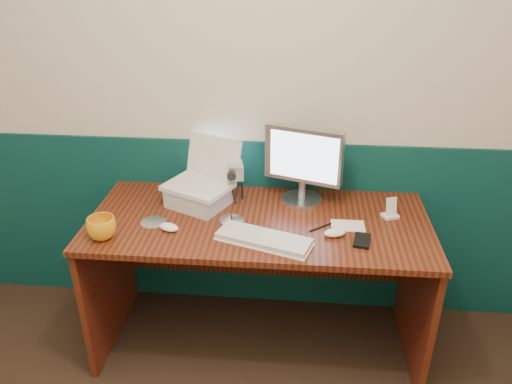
# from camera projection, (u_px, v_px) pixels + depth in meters

# --- Properties ---
(back_wall) EXTENTS (3.50, 0.04, 2.50)m
(back_wall) POSITION_uv_depth(u_px,v_px,m) (234.00, 93.00, 2.46)
(back_wall) COLOR beige
(back_wall) RESTS_ON ground
(wainscot) EXTENTS (3.48, 0.02, 1.00)m
(wainscot) POSITION_uv_depth(u_px,v_px,m) (236.00, 225.00, 2.79)
(wainscot) COLOR #073434
(wainscot) RESTS_ON ground
(desk) EXTENTS (1.60, 0.70, 0.75)m
(desk) POSITION_uv_depth(u_px,v_px,m) (259.00, 284.00, 2.51)
(desk) COLOR #331B09
(desk) RESTS_ON ground
(laptop_riser) EXTENTS (0.33, 0.31, 0.09)m
(laptop_riser) POSITION_uv_depth(u_px,v_px,m) (198.00, 197.00, 2.45)
(laptop_riser) COLOR silver
(laptop_riser) RESTS_ON desk
(laptop) EXTENTS (0.37, 0.34, 0.25)m
(laptop) POSITION_uv_depth(u_px,v_px,m) (197.00, 165.00, 2.38)
(laptop) COLOR silver
(laptop) RESTS_ON laptop_riser
(monitor) EXTENTS (0.40, 0.22, 0.38)m
(monitor) POSITION_uv_depth(u_px,v_px,m) (303.00, 166.00, 2.43)
(monitor) COLOR #ADAEB2
(monitor) RESTS_ON desk
(keyboard) EXTENTS (0.43, 0.26, 0.02)m
(keyboard) POSITION_uv_depth(u_px,v_px,m) (264.00, 240.00, 2.16)
(keyboard) COLOR silver
(keyboard) RESTS_ON desk
(mouse_right) EXTENTS (0.11, 0.09, 0.03)m
(mouse_right) POSITION_uv_depth(u_px,v_px,m) (335.00, 233.00, 2.21)
(mouse_right) COLOR white
(mouse_right) RESTS_ON desk
(mouse_left) EXTENTS (0.11, 0.09, 0.03)m
(mouse_left) POSITION_uv_depth(u_px,v_px,m) (169.00, 227.00, 2.25)
(mouse_left) COLOR white
(mouse_left) RESTS_ON desk
(mug) EXTENTS (0.17, 0.17, 0.10)m
(mug) POSITION_uv_depth(u_px,v_px,m) (102.00, 228.00, 2.18)
(mug) COLOR orange
(mug) RESTS_ON desk
(camcorder) EXTENTS (0.10, 0.13, 0.19)m
(camcorder) POSITION_uv_depth(u_px,v_px,m) (236.00, 184.00, 2.47)
(camcorder) COLOR #BBBBC0
(camcorder) RESTS_ON desk
(cd_spindle) EXTENTS (0.11, 0.11, 0.02)m
(cd_spindle) POSITION_uv_depth(u_px,v_px,m) (232.00, 222.00, 2.30)
(cd_spindle) COLOR silver
(cd_spindle) RESTS_ON desk
(cd_loose_a) EXTENTS (0.12, 0.12, 0.00)m
(cd_loose_a) POSITION_uv_depth(u_px,v_px,m) (153.00, 222.00, 2.32)
(cd_loose_a) COLOR #B0B9C0
(cd_loose_a) RESTS_ON desk
(pen) EXTENTS (0.10, 0.09, 0.01)m
(pen) POSITION_uv_depth(u_px,v_px,m) (320.00, 227.00, 2.27)
(pen) COLOR black
(pen) RESTS_ON desk
(papers) EXTENTS (0.15, 0.10, 0.00)m
(papers) POSITION_uv_depth(u_px,v_px,m) (348.00, 226.00, 2.29)
(papers) COLOR white
(papers) RESTS_ON desk
(dock) EXTENTS (0.09, 0.08, 0.01)m
(dock) POSITION_uv_depth(u_px,v_px,m) (390.00, 216.00, 2.36)
(dock) COLOR white
(dock) RESTS_ON desk
(music_player) EXTENTS (0.06, 0.04, 0.09)m
(music_player) POSITION_uv_depth(u_px,v_px,m) (391.00, 206.00, 2.34)
(music_player) COLOR white
(music_player) RESTS_ON dock
(pda) EXTENTS (0.09, 0.13, 0.01)m
(pda) POSITION_uv_depth(u_px,v_px,m) (362.00, 241.00, 2.17)
(pda) COLOR black
(pda) RESTS_ON desk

